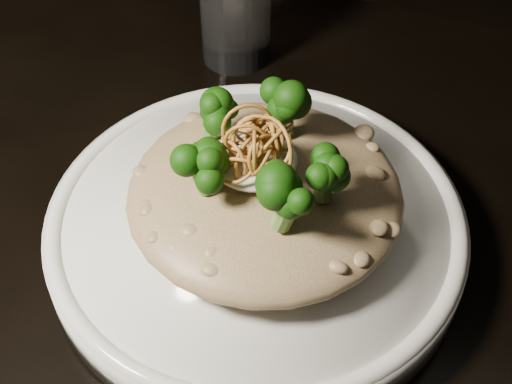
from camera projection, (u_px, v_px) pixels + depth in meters
table at (166, 328)px, 0.58m from camera, size 1.10×0.80×0.75m
plate at (256, 229)px, 0.52m from camera, size 0.30×0.30×0.03m
risotto at (265, 193)px, 0.50m from camera, size 0.19×0.19×0.04m
broccoli at (265, 146)px, 0.46m from camera, size 0.13×0.13×0.05m
cheese at (254, 160)px, 0.48m from camera, size 0.06×0.06×0.02m
shallots at (255, 139)px, 0.45m from camera, size 0.05×0.05×0.04m
drinking_glass at (235, 4)px, 0.65m from camera, size 0.07×0.07×0.11m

